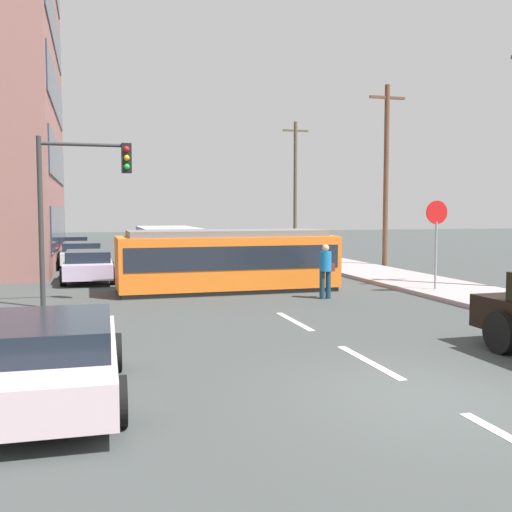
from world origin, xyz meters
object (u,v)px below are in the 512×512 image
Objects in this scene: city_bus at (168,245)px; stop_sign at (436,226)px; traffic_light_mast at (79,188)px; parked_sedan_furthest at (73,246)px; streetcar_tram at (227,259)px; parked_sedan_mid at (88,265)px; utility_pole_far at (295,184)px; parked_sedan_far at (82,254)px; parked_sedan_near at (50,357)px; pedestrian_crossing at (326,268)px; utility_pole_mid at (386,173)px.

stop_sign is (7.36, -10.72, 1.09)m from city_bus.
traffic_light_mast reaches higher than city_bus.
city_bus is 10.17m from parked_sedan_furthest.
parked_sedan_mid is at bearing 138.68° from streetcar_tram.
utility_pole_far is (14.58, 1.64, 3.93)m from parked_sedan_furthest.
streetcar_tram is 11.51m from parked_sedan_far.
parked_sedan_near is 14.05m from stop_sign.
pedestrian_crossing is 14.93m from parked_sedan_far.
parked_sedan_near is at bearing -144.58° from stop_sign.
traffic_light_mast is (-7.20, 0.63, 2.37)m from pedestrian_crossing.
city_bus reaches higher than parked_sedan_far.
parked_sedan_furthest is at bearing 111.70° from pedestrian_crossing.
streetcar_tram is 1.65× the size of parked_sedan_near.
city_bus is 4.47m from parked_sedan_far.
pedestrian_crossing is 7.61m from traffic_light_mast.
parked_sedan_furthest is at bearing -173.58° from utility_pole_far.
parked_sedan_furthest is at bearing 92.19° from traffic_light_mast.
utility_pole_far is at bearing 31.57° from parked_sedan_far.
stop_sign is at bearing 35.42° from parked_sedan_near.
parked_sedan_mid is 13.45m from parked_sedan_furthest.
stop_sign is (10.90, -6.42, 1.57)m from parked_sedan_mid.
parked_sedan_mid is 0.92× the size of parked_sedan_furthest.
traffic_light_mast is 0.54× the size of utility_pole_far.
parked_sedan_far is at bearing 90.70° from traffic_light_mast.
city_bus is at bearing 124.47° from stop_sign.
utility_pole_mid reaches higher than parked_sedan_far.
parked_sedan_furthest is 0.52× the size of utility_pole_far.
stop_sign is at bearing -55.53° from city_bus.
utility_pole_mid is (14.15, 16.73, 3.86)m from parked_sedan_near.
parked_sedan_near is (-4.02, -18.81, -0.48)m from city_bus.
utility_pole_mid is at bearing 30.34° from traffic_light_mast.
traffic_light_mast is (-0.19, -5.89, 2.70)m from parked_sedan_mid.
parked_sedan_far is at bearing -85.18° from parked_sedan_furthest.
utility_pole_far is (13.65, 15.06, 3.93)m from parked_sedan_mid.
pedestrian_crossing is 10.95m from parked_sedan_near.
stop_sign is 9.36m from utility_pole_mid.
utility_pole_far reaches higher than parked_sedan_furthest.
streetcar_tram is at bearing 22.36° from traffic_light_mast.
stop_sign is (11.24, -12.89, 1.57)m from parked_sedan_far.
pedestrian_crossing is 4.09m from stop_sign.
stop_sign is at bearing -107.79° from utility_pole_mid.
stop_sign is at bearing -59.21° from parked_sedan_furthest.
parked_sedan_furthest is 0.95× the size of traffic_light_mast.
utility_pole_mid is (10.13, -2.08, 3.38)m from city_bus.
city_bus is 1.35× the size of parked_sedan_near.
utility_pole_far is (-0.02, 12.84, 0.07)m from utility_pole_mid.
pedestrian_crossing is (3.47, -10.82, -0.16)m from city_bus.
parked_sedan_near is at bearing -102.05° from city_bus.
utility_pole_far is at bearing 47.80° from parked_sedan_mid.
parked_sedan_near is at bearing -91.89° from traffic_light_mast.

